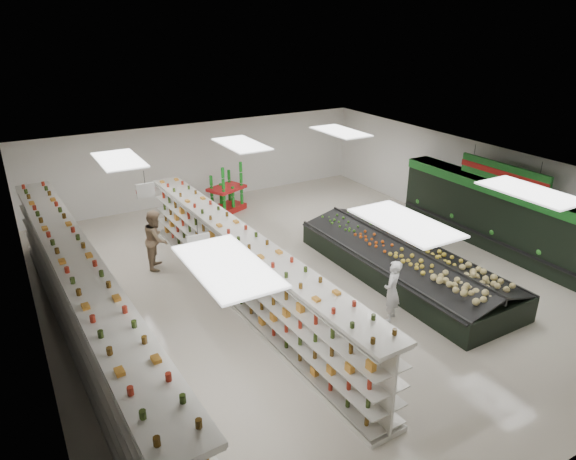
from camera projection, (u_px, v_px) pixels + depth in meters
floor at (303, 278)px, 15.07m from camera, size 16.00×16.00×0.00m
ceiling at (304, 173)px, 13.82m from camera, size 14.00×16.00×0.02m
wall_back at (201, 162)px, 20.84m from camera, size 14.00×0.02×3.20m
wall_front at (569, 397)px, 8.05m from camera, size 14.00×0.02×3.20m
wall_left at (31, 288)px, 11.24m from camera, size 0.02×16.00×3.20m
wall_right at (477, 189)px, 17.65m from camera, size 0.02×16.00×3.20m
produce_wall_case at (502, 215)px, 16.37m from camera, size 0.93×8.00×2.20m
aisle_sign_near at (198, 243)px, 10.66m from camera, size 0.52×0.06×0.75m
aisle_sign_far at (146, 190)px, 13.86m from camera, size 0.52×0.06×0.75m
hortifruti_banner at (503, 173)px, 15.69m from camera, size 0.12×3.20×0.95m
gondola_left at (85, 307)px, 11.61m from camera, size 1.59×12.89×2.23m
gondola_center at (244, 272)px, 13.43m from camera, size 1.29×11.43×1.98m
produce_island at (403, 261)px, 14.97m from camera, size 2.64×7.14×1.06m
soda_endcap at (227, 190)px, 19.90m from camera, size 1.61×1.38×1.74m
shopper_main at (392, 291)px, 12.70m from camera, size 0.71×0.66×1.64m
shopper_background at (156, 239)px, 15.40m from camera, size 0.87×1.03×1.82m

